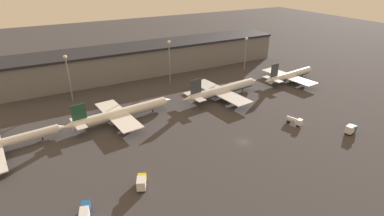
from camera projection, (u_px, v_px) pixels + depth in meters
name	position (u px, v px, depth m)	size (l,w,h in m)	color
ground	(243.00, 142.00, 111.92)	(600.00, 600.00, 0.00)	#383538
terminal_building	(150.00, 58.00, 182.96)	(168.16, 25.06, 16.94)	slate
airplane_1	(121.00, 113.00, 125.59)	(49.05, 32.78, 12.03)	white
airplane_2	(222.00, 90.00, 148.12)	(47.95, 37.68, 12.92)	silver
airplane_3	(290.00, 75.00, 169.12)	(41.11, 33.57, 12.69)	silver
service_vehicle_0	(85.00, 214.00, 76.61)	(4.15, 8.11, 3.66)	#195199
service_vehicle_1	(294.00, 121.00, 123.56)	(4.03, 6.92, 3.04)	white
service_vehicle_2	(351.00, 129.00, 116.66)	(5.57, 3.45, 3.65)	#195199
service_vehicle_3	(142.00, 182.00, 88.04)	(4.65, 6.36, 3.63)	gold
lamp_post_0	(68.00, 72.00, 139.13)	(1.80, 1.80, 22.96)	slate
lamp_post_1	(169.00, 56.00, 161.18)	(1.80, 1.80, 24.04)	slate
lamp_post_2	(246.00, 49.00, 184.24)	(1.80, 1.80, 20.39)	slate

